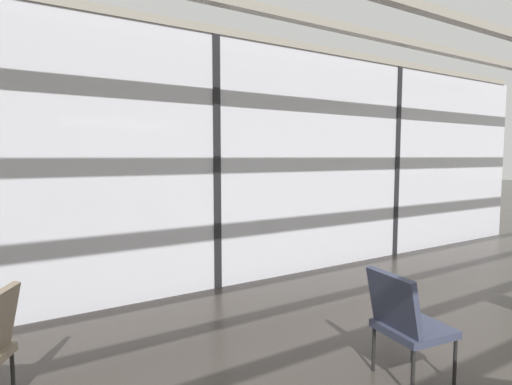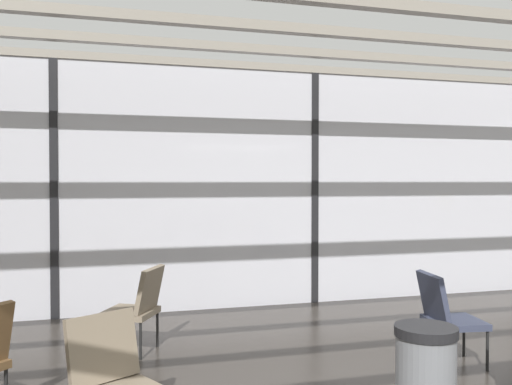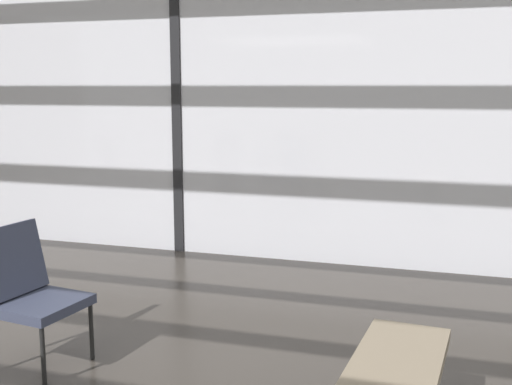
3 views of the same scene
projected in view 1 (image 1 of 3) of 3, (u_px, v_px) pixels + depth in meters
The scene contains 5 objects.
glass_curtain_wall at pixel (215, 164), 5.28m from camera, with size 14.00×0.08×3.27m, color silver.
window_mullion_1 at pixel (215, 164), 5.28m from camera, with size 0.10×0.12×3.27m, color black.
window_mullion_2 at pixel (395, 162), 7.12m from camera, with size 0.10×0.12×3.27m, color black.
parked_airplane at pixel (64, 136), 8.68m from camera, with size 12.68×4.37×4.37m.
lounge_chair_6 at pixel (405, 319), 3.12m from camera, with size 0.59×0.55×0.87m.
Camera 1 is at (-2.34, 0.43, 1.73)m, focal length 28.50 mm.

